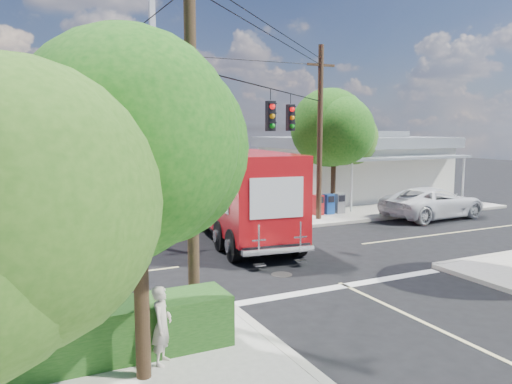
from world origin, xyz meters
TOP-DOWN VIEW (x-y plane):
  - ground at (0.00, 0.00)m, footprint 120.00×120.00m
  - sidewalk_ne at (10.88, 10.88)m, footprint 14.12×14.12m
  - road_markings at (0.00, -1.47)m, footprint 32.00×32.00m
  - building_ne at (12.50, 11.97)m, footprint 11.80×10.20m
  - radio_tower at (0.50, 20.00)m, footprint 0.80×0.80m
  - tree_sw_front at (-6.99, -7.54)m, footprint 3.88×3.78m
  - tree_ne_front at (7.21, 6.76)m, footprint 4.21×4.14m
  - tree_ne_back at (9.81, 8.96)m, footprint 3.77×3.66m
  - palm_nw_front at (-7.50, 7.50)m, footprint 3.01×3.08m
  - utility_poles at (-1.58, 1.60)m, footprint 12.00×10.68m
  - picket_fence at (-7.80, -5.60)m, footprint 5.94×0.06m
  - hedge_sw at (-8.00, -6.40)m, footprint 6.20×1.20m
  - vending_boxes at (6.50, 6.20)m, footprint 1.90×0.50m
  - delivery_truck at (-0.35, 2.62)m, footprint 3.79×9.17m
  - parked_car at (11.32, 3.32)m, footprint 6.21×3.19m
  - pedestrian at (-6.53, -7.11)m, footprint 0.64×0.70m

SIDE VIEW (x-z plane):
  - ground at x=0.00m, z-range 0.00..0.00m
  - road_markings at x=0.00m, z-range 0.00..0.01m
  - sidewalk_ne at x=10.88m, z-range 0.00..0.14m
  - picket_fence at x=-7.80m, z-range 0.18..1.18m
  - hedge_sw at x=-8.00m, z-range 0.14..1.24m
  - vending_boxes at x=6.50m, z-range 0.14..1.24m
  - parked_car at x=11.32m, z-range 0.00..1.68m
  - pedestrian at x=-6.53m, z-range 0.14..1.73m
  - delivery_truck at x=-0.35m, z-range 0.03..3.89m
  - building_ne at x=12.50m, z-range 0.07..4.57m
  - tree_ne_back at x=9.81m, z-range 1.27..7.10m
  - tree_sw_front at x=-6.99m, z-range 1.32..7.35m
  - utility_poles at x=-1.58m, z-range 0.17..9.17m
  - tree_ne_front at x=7.21m, z-range 1.44..8.09m
  - palm_nw_front at x=-7.50m, z-range 2.25..7.84m
  - radio_tower at x=0.50m, z-range -2.86..14.14m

